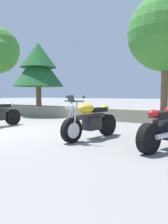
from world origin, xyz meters
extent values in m
plane|color=gray|center=(0.00, 0.00, 0.00)|extent=(120.00, 120.00, 0.00)
cube|color=gray|center=(0.00, 4.80, 0.28)|extent=(36.00, 0.80, 0.55)
cylinder|color=black|center=(-1.11, 1.19, 0.31)|extent=(0.20, 0.63, 0.62)
cube|color=black|center=(-1.13, 0.75, 0.77)|extent=(0.28, 0.57, 0.12)
ellipsoid|color=#BCBCC1|center=(-1.12, 1.05, 0.81)|extent=(0.23, 0.29, 0.16)
cylinder|color=silver|center=(-1.28, 0.95, 0.36)|extent=(0.12, 0.38, 0.11)
cylinder|color=black|center=(2.79, -0.20, 0.31)|extent=(0.25, 0.63, 0.62)
cylinder|color=black|center=(3.04, 1.22, 0.31)|extent=(0.29, 0.64, 0.62)
cylinder|color=silver|center=(2.79, -0.20, 0.31)|extent=(0.22, 0.41, 0.38)
cube|color=black|center=(2.93, 0.56, 0.41)|extent=(0.40, 0.53, 0.34)
cube|color=#2D2D30|center=(2.91, 0.46, 0.61)|extent=(0.33, 1.11, 0.12)
ellipsoid|color=yellow|center=(2.88, 0.31, 0.83)|extent=(0.43, 0.57, 0.26)
cube|color=black|center=(2.97, 0.79, 0.77)|extent=(0.35, 0.60, 0.12)
ellipsoid|color=yellow|center=(3.02, 1.08, 0.81)|extent=(0.27, 0.31, 0.16)
cylinder|color=#2D2D30|center=(2.81, -0.12, 1.03)|extent=(0.66, 0.15, 0.04)
sphere|color=silver|center=(2.85, -0.27, 0.89)|extent=(0.13, 0.13, 0.13)
sphere|color=silver|center=(2.71, -0.24, 0.89)|extent=(0.13, 0.13, 0.13)
cube|color=#26282D|center=(2.79, -0.22, 1.09)|extent=(0.21, 0.13, 0.18)
cylinder|color=silver|center=(2.84, 1.01, 0.36)|extent=(0.17, 0.39, 0.11)
cylinder|color=silver|center=(2.89, -0.17, 0.67)|extent=(0.07, 0.17, 0.73)
cylinder|color=silver|center=(2.71, -0.14, 0.67)|extent=(0.07, 0.17, 0.73)
sphere|color=#2D2D30|center=(3.11, -0.13, 1.13)|extent=(0.07, 0.07, 0.07)
sphere|color=#2D2D30|center=(2.52, -0.03, 1.13)|extent=(0.07, 0.07, 0.07)
cylinder|color=black|center=(4.72, -0.20, 0.31)|extent=(0.35, 0.65, 0.62)
cube|color=black|center=(4.91, 0.44, 0.41)|extent=(0.45, 0.55, 0.34)
cube|color=black|center=(4.85, 0.22, 0.77)|extent=(0.41, 0.61, 0.12)
ellipsoid|color=red|center=(4.76, -0.07, 0.81)|extent=(0.29, 0.33, 0.16)
cylinder|color=silver|center=(4.94, -0.02, 0.36)|extent=(0.22, 0.40, 0.11)
cylinder|color=brown|center=(-3.08, 4.60, 1.28)|extent=(0.30, 0.30, 1.47)
cone|color=#1E5628|center=(-3.08, 4.60, 2.60)|extent=(2.82, 2.82, 1.91)
cone|color=#1E5628|center=(-3.08, 4.60, 3.39)|extent=(2.03, 2.03, 1.38)
cylinder|color=brown|center=(3.79, 4.63, 1.51)|extent=(0.28, 0.28, 1.93)
sphere|color=#387A2D|center=(3.79, 4.63, 3.60)|extent=(2.98, 2.98, 2.98)
camera|label=1|loc=(6.10, -4.64, 1.19)|focal=36.27mm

